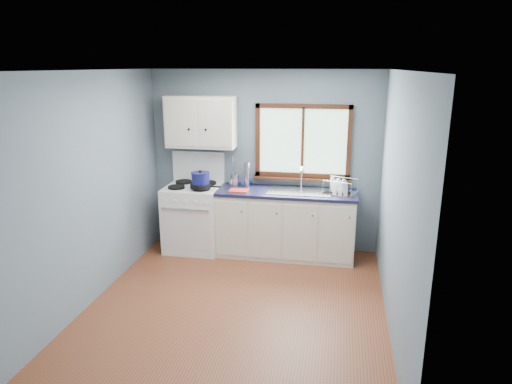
% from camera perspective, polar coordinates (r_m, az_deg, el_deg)
% --- Properties ---
extents(floor, '(3.20, 3.60, 0.02)m').
position_cam_1_polar(floor, '(5.18, -2.42, -14.04)').
color(floor, brown).
rests_on(floor, ground).
extents(ceiling, '(3.20, 3.60, 0.02)m').
position_cam_1_polar(ceiling, '(4.50, -2.80, 15.09)').
color(ceiling, white).
rests_on(ceiling, wall_back).
extents(wall_back, '(3.20, 0.02, 2.50)m').
position_cam_1_polar(wall_back, '(6.41, 1.04, 3.89)').
color(wall_back, slate).
rests_on(wall_back, ground).
extents(wall_front, '(3.20, 0.02, 2.50)m').
position_cam_1_polar(wall_front, '(3.06, -10.33, -9.78)').
color(wall_front, slate).
rests_on(wall_front, ground).
extents(wall_left, '(0.02, 3.60, 2.50)m').
position_cam_1_polar(wall_left, '(5.28, -19.90, 0.39)').
color(wall_left, slate).
rests_on(wall_left, ground).
extents(wall_right, '(0.02, 3.60, 2.50)m').
position_cam_1_polar(wall_right, '(4.61, 17.32, -1.50)').
color(wall_right, slate).
rests_on(wall_right, ground).
extents(gas_range, '(0.76, 0.69, 1.36)m').
position_cam_1_polar(gas_range, '(6.51, -7.77, -2.96)').
color(gas_range, white).
rests_on(gas_range, floor).
extents(base_cabinets, '(1.85, 0.60, 0.88)m').
position_cam_1_polar(base_cabinets, '(6.29, 3.72, -4.34)').
color(base_cabinets, beige).
rests_on(base_cabinets, floor).
extents(countertop, '(1.89, 0.64, 0.04)m').
position_cam_1_polar(countertop, '(6.14, 3.80, -0.04)').
color(countertop, black).
rests_on(countertop, base_cabinets).
extents(sink, '(0.84, 0.46, 0.44)m').
position_cam_1_polar(sink, '(6.13, 5.47, -0.48)').
color(sink, silver).
rests_on(sink, countertop).
extents(window, '(1.36, 0.10, 1.03)m').
position_cam_1_polar(window, '(6.27, 5.84, 5.64)').
color(window, '#9EC6A8').
rests_on(window, wall_back).
extents(upper_cabinets, '(0.95, 0.35, 0.70)m').
position_cam_1_polar(upper_cabinets, '(6.34, -6.91, 8.69)').
color(upper_cabinets, beige).
rests_on(upper_cabinets, wall_back).
extents(skillet, '(0.43, 0.30, 0.06)m').
position_cam_1_polar(skillet, '(6.16, -6.93, 0.79)').
color(skillet, black).
rests_on(skillet, gas_range).
extents(stockpot, '(0.29, 0.29, 0.24)m').
position_cam_1_polar(stockpot, '(6.14, -6.95, 1.51)').
color(stockpot, '#121550').
rests_on(stockpot, gas_range).
extents(utensil_crock, '(0.15, 0.15, 0.42)m').
position_cam_1_polar(utensil_crock, '(6.36, -2.74, 1.53)').
color(utensil_crock, silver).
rests_on(utensil_crock, countertop).
extents(thermos, '(0.09, 0.09, 0.33)m').
position_cam_1_polar(thermos, '(6.31, -1.14, 2.20)').
color(thermos, silver).
rests_on(thermos, countertop).
extents(soap_bottle, '(0.12, 0.12, 0.23)m').
position_cam_1_polar(soap_bottle, '(6.36, -1.60, 1.80)').
color(soap_bottle, blue).
rests_on(soap_bottle, countertop).
extents(dish_towel, '(0.25, 0.18, 0.02)m').
position_cam_1_polar(dish_towel, '(6.10, -2.16, 0.17)').
color(dish_towel, red).
rests_on(dish_towel, countertop).
extents(dish_rack, '(0.47, 0.41, 0.21)m').
position_cam_1_polar(dish_rack, '(6.07, 10.41, 0.29)').
color(dish_rack, silver).
rests_on(dish_rack, countertop).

